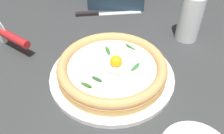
{
  "coord_description": "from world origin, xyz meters",
  "views": [
    {
      "loc": [
        -0.38,
        0.1,
        0.4
      ],
      "look_at": [
        0.03,
        0.03,
        0.03
      ],
      "focal_mm": 38.34,
      "sensor_mm": 36.0,
      "label": 1
    }
  ],
  "objects_px": {
    "pizza": "(112,67)",
    "drinking_glass": "(189,21)",
    "pizza_cutter": "(8,35)",
    "table_knife": "(99,13)"
  },
  "relations": [
    {
      "from": "pizza",
      "to": "pizza_cutter",
      "type": "distance_m",
      "value": 0.3
    },
    {
      "from": "drinking_glass",
      "to": "pizza_cutter",
      "type": "bearing_deg",
      "value": 85.37
    },
    {
      "from": "pizza",
      "to": "drinking_glass",
      "type": "xyz_separation_m",
      "value": [
        0.12,
        -0.24,
        0.03
      ]
    },
    {
      "from": "pizza_cutter",
      "to": "table_knife",
      "type": "distance_m",
      "value": 0.3
    },
    {
      "from": "pizza",
      "to": "table_knife",
      "type": "height_order",
      "value": "pizza"
    },
    {
      "from": "pizza",
      "to": "pizza_cutter",
      "type": "xyz_separation_m",
      "value": [
        0.16,
        0.25,
        0.01
      ]
    },
    {
      "from": "pizza",
      "to": "table_knife",
      "type": "bearing_deg",
      "value": -2.06
    },
    {
      "from": "table_knife",
      "to": "pizza_cutter",
      "type": "bearing_deg",
      "value": 118.54
    },
    {
      "from": "pizza",
      "to": "drinking_glass",
      "type": "bearing_deg",
      "value": -63.14
    },
    {
      "from": "drinking_glass",
      "to": "table_knife",
      "type": "bearing_deg",
      "value": 51.84
    }
  ]
}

